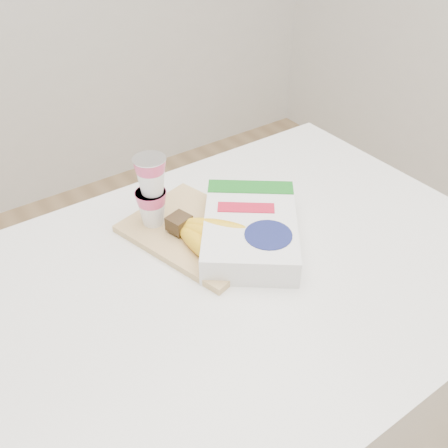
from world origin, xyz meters
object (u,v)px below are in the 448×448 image
Objects in this scene: table at (223,407)px; cereal_box at (250,229)px; yogurt_stack at (151,189)px; cutting_board at (199,232)px; bananas at (206,236)px.

table is 0.53m from cereal_box.
yogurt_stack reaches higher than table.
table is 3.54× the size of cereal_box.
cereal_box is at bearing -59.98° from cutting_board.
bananas reaches higher than cereal_box.
cutting_board reaches higher than table.
cutting_board is at bearing 75.17° from bananas.
yogurt_stack is 0.24m from cereal_box.
cereal_box is (0.15, -0.17, -0.08)m from yogurt_stack.
bananas reaches higher than cutting_board.
table is 0.64m from yogurt_stack.
cutting_board is 1.59× the size of bananas.
bananas is at bearing 77.61° from table.
cereal_box is at bearing -47.20° from yogurt_stack.
yogurt_stack is at bearing 98.75° from table.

